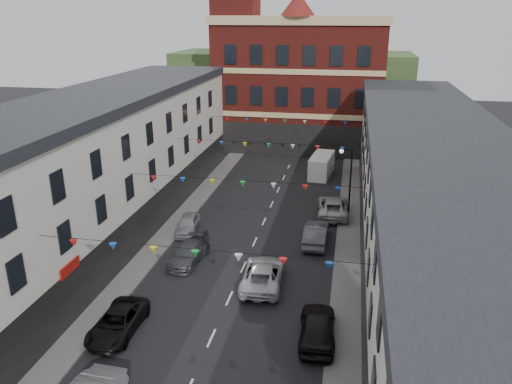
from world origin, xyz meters
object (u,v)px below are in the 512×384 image
Objects in this scene: pedestrian at (206,242)px; car_left_c at (118,322)px; car_right_e at (316,234)px; moving_car at (263,274)px; car_right_d at (317,327)px; white_van at (322,165)px; car_right_f at (333,207)px; car_left_d at (188,253)px; car_left_e at (188,224)px; street_lamp at (348,174)px.

car_left_c is at bearing -100.74° from pedestrian.
moving_car is (-2.82, -6.68, -0.03)m from car_right_e.
white_van is at bearing -89.42° from car_right_d.
car_left_c is 21.71m from car_right_f.
pedestrian reaches higher than car_right_d.
car_left_d is 5.97m from moving_car.
car_right_e is 5.92m from car_right_f.
car_right_f reaches higher than moving_car.
car_left_c is 2.47× the size of pedestrian.
car_left_e is 0.84× the size of car_right_d.
street_lamp reaches higher than car_right_f.
car_left_e reaches higher than car_left_d.
car_left_d is at bearing -136.40° from street_lamp.
pedestrian reaches higher than car_left_e.
car_left_e is at bearing -112.91° from white_van.
car_right_d is (9.42, -7.11, 0.15)m from car_left_d.
car_right_f is (10.55, 18.97, 0.12)m from car_left_c.
street_lamp is 14.82m from car_left_d.
moving_car reaches higher than car_left_e.
car_left_c is 1.03× the size of car_left_d.
car_right_f reaches higher than car_left_d.
car_right_e reaches higher than car_left_c.
white_van reaches higher than car_left_e.
moving_car is at bearing -55.99° from car_right_d.
car_right_e is at bearing 53.55° from car_left_c.
car_right_d is 12.03m from pedestrian.
car_right_f is at bearing -74.61° from white_van.
pedestrian is at bearing 61.15° from car_left_d.
car_left_d is 0.96× the size of car_right_d.
pedestrian is (-9.55, -8.57, -2.98)m from street_lamp.
car_right_e is (-0.98, 11.76, -0.01)m from car_right_d.
white_van is at bearing 74.42° from car_left_d.
car_right_f reaches higher than car_left_c.
car_left_d is at bearing 29.79° from car_right_e.
car_right_d is at bearing -93.52° from street_lamp.
car_right_e is 0.86× the size of car_right_f.
street_lamp reaches higher than car_left_d.
car_right_f is at bearing 153.99° from street_lamp.
street_lamp reaches higher than white_van.
car_right_d is 28.48m from white_van.
car_left_e is 0.72× the size of car_right_f.
moving_car is at bearing -35.27° from pedestrian.
white_van is at bearing 103.62° from street_lamp.
street_lamp is 3.25× the size of pedestrian.
car_right_e reaches higher than car_right_f.
car_right_f is at bearing 60.53° from car_left_c.
car_right_e is 2.55× the size of pedestrian.
street_lamp is at bearing 47.92° from car_left_d.
car_right_f is (-1.05, 0.51, -3.15)m from street_lamp.
car_left_c is at bearing 4.60° from car_right_d.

